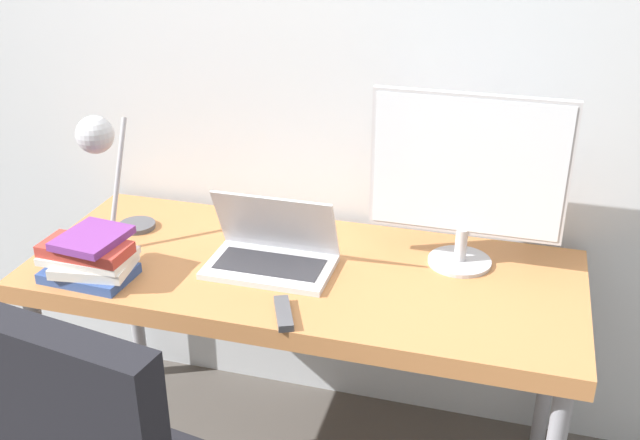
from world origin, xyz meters
TOP-DOWN VIEW (x-y plane):
  - wall_back at (0.00, 0.74)m, footprint 8.00×0.05m
  - desk at (0.00, 0.34)m, footprint 1.64×0.68m
  - laptop at (-0.09, 0.32)m, footprint 0.37×0.23m
  - monitor at (0.45, 0.49)m, footprint 0.56×0.19m
  - desk_lamp at (-0.61, 0.30)m, footprint 0.12×0.29m
  - book_stack at (-0.57, 0.11)m, footprint 0.27×0.21m
  - tv_remote at (0.03, 0.07)m, footprint 0.10×0.16m

SIDE VIEW (x-z plane):
  - desk at x=0.00m, z-range 0.31..1.06m
  - tv_remote at x=0.03m, z-range 0.75..0.77m
  - laptop at x=-0.09m, z-range 0.69..0.91m
  - book_stack at x=-0.57m, z-range 0.75..0.89m
  - monitor at x=0.45m, z-range 0.78..1.31m
  - desk_lamp at x=-0.61m, z-range 0.86..1.29m
  - wall_back at x=0.00m, z-range 0.00..2.60m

